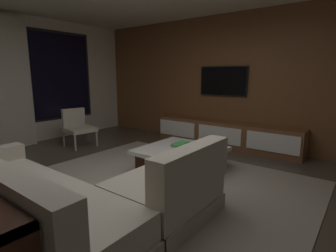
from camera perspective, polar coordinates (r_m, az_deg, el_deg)
The scene contains 9 objects.
floor at distance 3.48m, azimuth -7.48°, elevation -14.22°, with size 9.20×9.20×0.00m, color #473D33.
media_wall at distance 5.73m, azimuth 14.51°, elevation 9.36°, with size 0.12×7.80×2.70m.
area_rug at distance 3.65m, azimuth -2.37°, elevation -12.78°, with size 3.20×3.80×0.01m, color gray.
sectional_couch at distance 2.79m, azimuth -20.62°, elevation -14.85°, with size 1.98×2.50×0.82m.
coffee_table at distance 4.14m, azimuth 2.81°, elevation -7.15°, with size 1.16×1.16×0.36m.
book_stack_on_coffee_table at distance 4.24m, azimuth 2.72°, elevation -3.92°, with size 0.31×0.22×0.05m.
accent_chair_near_window at distance 5.86m, azimuth -18.90°, elevation 0.13°, with size 0.60×0.62×0.78m.
media_console at distance 5.62m, azimuth 12.34°, elevation -1.86°, with size 0.46×3.10×0.52m.
mounted_tv at distance 5.74m, azimuth 11.76°, elevation 9.47°, with size 0.05×1.04×0.60m.
Camera 1 is at (-2.21, -2.24, 1.47)m, focal length 28.32 mm.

